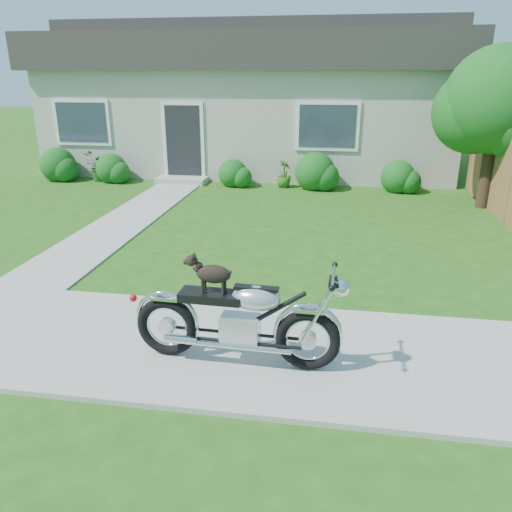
{
  "coord_description": "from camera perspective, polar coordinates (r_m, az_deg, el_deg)",
  "views": [
    {
      "loc": [
        2.8,
        -4.82,
        2.91
      ],
      "look_at": [
        1.86,
        1.0,
        0.75
      ],
      "focal_mm": 35.0,
      "sensor_mm": 36.0,
      "label": 1
    }
  ],
  "objects": [
    {
      "name": "ground",
      "position": [
        6.29,
        -18.75,
        -8.61
      ],
      "size": [
        80.0,
        80.0,
        0.0
      ],
      "primitive_type": "plane",
      "color": "#235114",
      "rests_on": "ground"
    },
    {
      "name": "shrub_row",
      "position": [
        13.94,
        -4.54,
        9.69
      ],
      "size": [
        10.5,
        1.06,
        1.06
      ],
      "color": "#155317",
      "rests_on": "ground"
    },
    {
      "name": "motorcycle_with_dog",
      "position": [
        5.15,
        -1.93,
        -7.14
      ],
      "size": [
        2.22,
        0.6,
        1.17
      ],
      "rotation": [
        0.0,
        0.0,
        -0.03
      ],
      "color": "black",
      "rests_on": "sidewalk"
    },
    {
      "name": "potted_plant_right",
      "position": [
        13.68,
        3.23,
        9.35
      ],
      "size": [
        0.5,
        0.5,
        0.73
      ],
      "primitive_type": "imported",
      "rotation": [
        0.0,
        0.0,
        1.31
      ],
      "color": "#2A611A",
      "rests_on": "ground"
    },
    {
      "name": "potted_plant_left",
      "position": [
        15.18,
        -17.55,
        9.73
      ],
      "size": [
        0.79,
        0.87,
        0.84
      ],
      "primitive_type": "imported",
      "rotation": [
        0.0,
        0.0,
        4.51
      ],
      "color": "#17591E",
      "rests_on": "ground"
    },
    {
      "name": "tree_near",
      "position": [
        12.37,
        26.47,
        15.1
      ],
      "size": [
        2.4,
        2.3,
        3.53
      ],
      "color": "#3D2B1C",
      "rests_on": "ground"
    },
    {
      "name": "sidewalk",
      "position": [
        6.28,
        -18.77,
        -8.45
      ],
      "size": [
        24.0,
        2.2,
        0.04
      ],
      "primitive_type": "cube",
      "color": "#9E9B93",
      "rests_on": "ground"
    },
    {
      "name": "walkway",
      "position": [
        11.11,
        -14.01,
        4.39
      ],
      "size": [
        1.2,
        8.0,
        0.03
      ],
      "primitive_type": "cube",
      "color": "#9E9B93",
      "rests_on": "ground"
    },
    {
      "name": "house",
      "position": [
        17.07,
        -0.3,
        17.57
      ],
      "size": [
        12.6,
        7.03,
        4.5
      ],
      "color": "#BAB3A8",
      "rests_on": "ground"
    }
  ]
}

